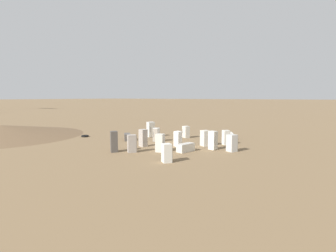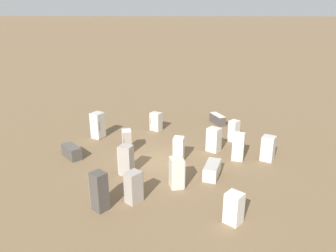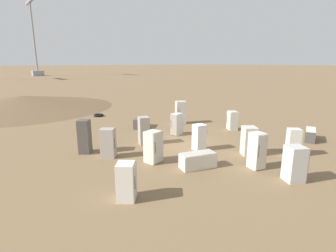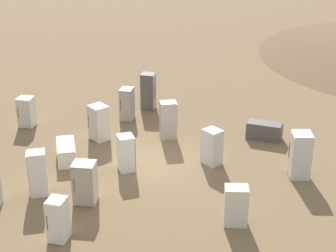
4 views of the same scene
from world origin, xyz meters
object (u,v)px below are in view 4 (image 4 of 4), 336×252
(discarded_fridge_3, at_px, (212,147))
(discarded_fridge_4, at_px, (236,205))
(discarded_fridge_14, at_px, (66,152))
(discarded_fridge_15, at_px, (168,120))
(discarded_fridge_11, at_px, (99,123))
(discarded_fridge_0, at_px, (38,173))
(discarded_fridge_2, at_px, (26,112))
(discarded_fridge_12, at_px, (148,92))
(discarded_fridge_5, at_px, (300,155))
(discarded_fridge_1, at_px, (264,131))
(discarded_fridge_8, at_px, (58,220))
(discarded_fridge_10, at_px, (85,183))
(discarded_fridge_13, at_px, (127,104))
(discarded_fridge_7, at_px, (126,153))

(discarded_fridge_3, height_order, discarded_fridge_4, discarded_fridge_3)
(discarded_fridge_4, height_order, discarded_fridge_14, discarded_fridge_4)
(discarded_fridge_14, bearing_deg, discarded_fridge_15, -164.47)
(discarded_fridge_3, distance_m, discarded_fridge_11, 5.31)
(discarded_fridge_4, relative_size, discarded_fridge_15, 0.82)
(discarded_fridge_0, relative_size, discarded_fridge_2, 1.23)
(discarded_fridge_15, bearing_deg, discarded_fridge_12, -172.27)
(discarded_fridge_5, bearing_deg, discarded_fridge_1, 14.02)
(discarded_fridge_0, distance_m, discarded_fridge_2, 6.37)
(discarded_fridge_4, bearing_deg, discarded_fridge_0, 167.50)
(discarded_fridge_2, height_order, discarded_fridge_11, discarded_fridge_11)
(discarded_fridge_8, bearing_deg, discarded_fridge_4, -156.42)
(discarded_fridge_2, height_order, discarded_fridge_5, discarded_fridge_5)
(discarded_fridge_2, bearing_deg, discarded_fridge_10, 130.40)
(discarded_fridge_10, height_order, discarded_fridge_13, same)
(discarded_fridge_15, bearing_deg, discarded_fridge_3, 26.92)
(discarded_fridge_5, bearing_deg, discarded_fridge_11, 68.29)
(discarded_fridge_3, relative_size, discarded_fridge_12, 0.80)
(discarded_fridge_7, xyz_separation_m, discarded_fridge_14, (-1.91, 1.85, -0.38))
(discarded_fridge_0, distance_m, discarded_fridge_11, 4.96)
(discarded_fridge_4, distance_m, discarded_fridge_5, 4.30)
(discarded_fridge_1, xyz_separation_m, discarded_fridge_13, (-4.66, 4.65, 0.40))
(discarded_fridge_12, bearing_deg, discarded_fridge_1, 68.68)
(discarded_fridge_1, height_order, discarded_fridge_5, discarded_fridge_5)
(discarded_fridge_1, xyz_separation_m, discarded_fridge_2, (-9.15, 5.93, 0.32))
(discarded_fridge_4, relative_size, discarded_fridge_14, 0.77)
(discarded_fridge_5, relative_size, discarded_fridge_7, 1.24)
(discarded_fridge_1, height_order, discarded_fridge_14, discarded_fridge_1)
(discarded_fridge_2, distance_m, discarded_fridge_15, 6.69)
(discarded_fridge_0, distance_m, discarded_fridge_3, 6.92)
(discarded_fridge_0, height_order, discarded_fridge_11, discarded_fridge_0)
(discarded_fridge_3, height_order, discarded_fridge_5, discarded_fridge_5)
(discarded_fridge_5, height_order, discarded_fridge_7, discarded_fridge_5)
(discarded_fridge_3, bearing_deg, discarded_fridge_12, 74.98)
(discarded_fridge_11, bearing_deg, discarded_fridge_2, 26.49)
(discarded_fridge_0, height_order, discarded_fridge_5, discarded_fridge_5)
(discarded_fridge_0, height_order, discarded_fridge_8, discarded_fridge_0)
(discarded_fridge_2, distance_m, discarded_fridge_12, 5.96)
(discarded_fridge_10, height_order, discarded_fridge_15, discarded_fridge_15)
(discarded_fridge_8, bearing_deg, discarded_fridge_3, -120.68)
(discarded_fridge_2, bearing_deg, discarded_fridge_12, -147.77)
(discarded_fridge_2, height_order, discarded_fridge_3, discarded_fridge_3)
(discarded_fridge_10, bearing_deg, discarded_fridge_14, -61.62)
(discarded_fridge_1, distance_m, discarded_fridge_7, 6.57)
(discarded_fridge_7, height_order, discarded_fridge_15, discarded_fridge_15)
(discarded_fridge_2, relative_size, discarded_fridge_4, 1.00)
(discarded_fridge_2, relative_size, discarded_fridge_5, 0.77)
(discarded_fridge_3, distance_m, discarded_fridge_4, 4.33)
(discarded_fridge_7, distance_m, discarded_fridge_8, 5.02)
(discarded_fridge_2, bearing_deg, discarded_fridge_15, -178.99)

